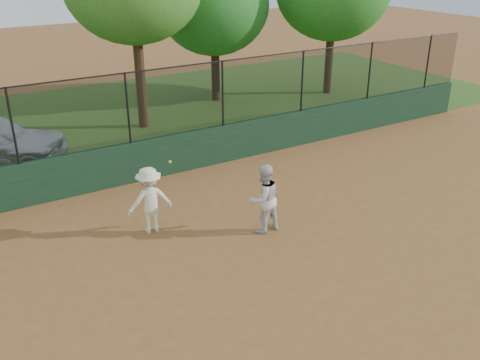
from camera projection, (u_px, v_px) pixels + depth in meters
ground at (262, 278)px, 11.12m from camera, size 80.00×80.00×0.00m
back_wall at (149, 159)px, 15.55m from camera, size 26.00×0.20×1.20m
grass_strip at (90, 124)px, 20.47m from camera, size 36.00×12.00×0.01m
player_second at (263, 199)px, 12.59m from camera, size 0.88×0.72×1.71m
player_main at (150, 200)px, 12.57m from camera, size 1.12×0.70×1.82m
fence_assembly at (144, 105)px, 14.87m from camera, size 26.00×0.06×2.00m
tree_3 at (214, 6)px, 21.92m from camera, size 4.65×4.23×5.98m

